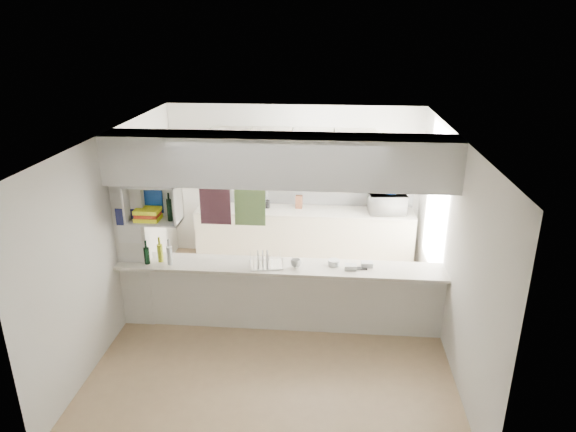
# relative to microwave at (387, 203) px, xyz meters

# --- Properties ---
(floor) EXTENTS (4.80, 4.80, 0.00)m
(floor) POSITION_rel_microwave_xyz_m (-1.54, -2.09, -1.08)
(floor) COLOR #A1825E
(floor) RESTS_ON ground
(ceiling) EXTENTS (4.80, 4.80, 0.00)m
(ceiling) POSITION_rel_microwave_xyz_m (-1.54, -2.09, 1.52)
(ceiling) COLOR white
(ceiling) RESTS_ON wall_back
(wall_back) EXTENTS (4.20, 0.00, 4.20)m
(wall_back) POSITION_rel_microwave_xyz_m (-1.54, 0.31, 0.22)
(wall_back) COLOR silver
(wall_back) RESTS_ON floor
(wall_left) EXTENTS (0.00, 4.80, 4.80)m
(wall_left) POSITION_rel_microwave_xyz_m (-3.64, -2.09, 0.22)
(wall_left) COLOR silver
(wall_left) RESTS_ON floor
(wall_right) EXTENTS (0.00, 4.80, 4.80)m
(wall_right) POSITION_rel_microwave_xyz_m (0.56, -2.09, 0.22)
(wall_right) COLOR silver
(wall_right) RESTS_ON floor
(servery_partition) EXTENTS (4.20, 0.50, 2.60)m
(servery_partition) POSITION_rel_microwave_xyz_m (-1.72, -2.08, 0.58)
(servery_partition) COLOR silver
(servery_partition) RESTS_ON floor
(cubby_shelf) EXTENTS (0.65, 0.35, 0.50)m
(cubby_shelf) POSITION_rel_microwave_xyz_m (-3.11, -2.15, 0.63)
(cubby_shelf) COLOR white
(cubby_shelf) RESTS_ON bulkhead
(kitchen_run) EXTENTS (3.60, 0.63, 2.24)m
(kitchen_run) POSITION_rel_microwave_xyz_m (-1.38, 0.05, -0.26)
(kitchen_run) COLOR beige
(kitchen_run) RESTS_ON floor
(microwave) EXTENTS (0.62, 0.45, 0.33)m
(microwave) POSITION_rel_microwave_xyz_m (0.00, 0.00, 0.00)
(microwave) COLOR white
(microwave) RESTS_ON bench_top
(bowl) EXTENTS (0.27, 0.27, 0.07)m
(bowl) POSITION_rel_microwave_xyz_m (0.05, 0.00, 0.20)
(bowl) COLOR navy
(bowl) RESTS_ON microwave
(dish_rack) EXTENTS (0.46, 0.38, 0.22)m
(dish_rack) POSITION_rel_microwave_xyz_m (-1.72, -2.11, -0.08)
(dish_rack) COLOR silver
(dish_rack) RESTS_ON breakfast_bar
(cup) EXTENTS (0.17, 0.17, 0.10)m
(cup) POSITION_rel_microwave_xyz_m (-1.33, -2.14, -0.10)
(cup) COLOR white
(cup) RESTS_ON dish_rack
(wine_bottles) EXTENTS (0.37, 0.15, 0.35)m
(wine_bottles) POSITION_rel_microwave_xyz_m (-3.09, -2.16, -0.04)
(wine_bottles) COLOR black
(wine_bottles) RESTS_ON breakfast_bar
(plastic_tubs) EXTENTS (0.57, 0.23, 0.07)m
(plastic_tubs) POSITION_rel_microwave_xyz_m (-0.67, -2.06, -0.13)
(plastic_tubs) COLOR silver
(plastic_tubs) RESTS_ON breakfast_bar
(utensil_jar) EXTENTS (0.09, 0.09, 0.13)m
(utensil_jar) POSITION_rel_microwave_xyz_m (-1.97, 0.06, -0.10)
(utensil_jar) COLOR black
(utensil_jar) RESTS_ON bench_top
(knife_block) EXTENTS (0.12, 0.10, 0.22)m
(knife_block) POSITION_rel_microwave_xyz_m (-1.44, 0.09, -0.05)
(knife_block) COLOR brown
(knife_block) RESTS_ON bench_top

